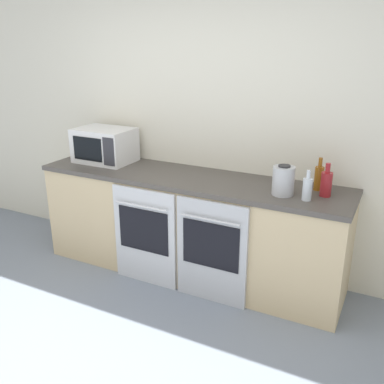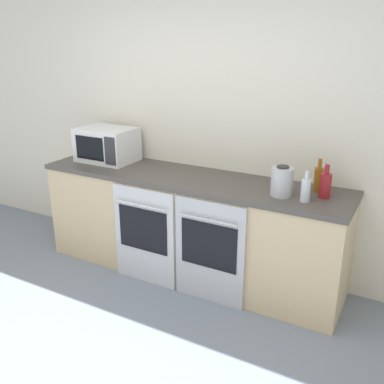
{
  "view_description": "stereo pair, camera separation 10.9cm",
  "coord_description": "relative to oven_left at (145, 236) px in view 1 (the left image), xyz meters",
  "views": [
    {
      "loc": [
        1.58,
        -1.4,
        1.97
      ],
      "look_at": [
        0.03,
        1.64,
        0.77
      ],
      "focal_mm": 40.0,
      "sensor_mm": 36.0,
      "label": 1
    },
    {
      "loc": [
        1.67,
        -1.35,
        1.97
      ],
      "look_at": [
        0.03,
        1.64,
        0.77
      ],
      "focal_mm": 40.0,
      "sensor_mm": 36.0,
      "label": 2
    }
  ],
  "objects": [
    {
      "name": "kettle",
      "position": [
        1.07,
        0.24,
        0.58
      ],
      "size": [
        0.16,
        0.16,
        0.22
      ],
      "color": "#B7BABF",
      "rests_on": "counter_back"
    },
    {
      "name": "wall_back",
      "position": [
        0.25,
        0.67,
        0.87
      ],
      "size": [
        10.0,
        0.06,
        2.6
      ],
      "color": "silver",
      "rests_on": "ground_plane"
    },
    {
      "name": "bottle_clear",
      "position": [
        1.26,
        0.21,
        0.56
      ],
      "size": [
        0.07,
        0.07,
        0.22
      ],
      "color": "silver",
      "rests_on": "counter_back"
    },
    {
      "name": "bottle_amber",
      "position": [
        1.28,
        0.47,
        0.57
      ],
      "size": [
        0.07,
        0.07,
        0.25
      ],
      "color": "#8C5114",
      "rests_on": "counter_back"
    },
    {
      "name": "oven_left",
      "position": [
        0.0,
        0.0,
        0.0
      ],
      "size": [
        0.59,
        0.06,
        0.85
      ],
      "color": "silver",
      "rests_on": "ground_plane"
    },
    {
      "name": "bottle_red",
      "position": [
        1.36,
        0.35,
        0.57
      ],
      "size": [
        0.08,
        0.08,
        0.25
      ],
      "color": "maroon",
      "rests_on": "counter_back"
    },
    {
      "name": "microwave",
      "position": [
        -0.67,
        0.39,
        0.63
      ],
      "size": [
        0.52,
        0.38,
        0.31
      ],
      "color": "silver",
      "rests_on": "counter_back"
    },
    {
      "name": "oven_right",
      "position": [
        0.61,
        0.0,
        0.0
      ],
      "size": [
        0.59,
        0.06,
        0.85
      ],
      "color": "#B7BABF",
      "rests_on": "ground_plane"
    },
    {
      "name": "counter_back",
      "position": [
        0.25,
        0.33,
        0.02
      ],
      "size": [
        2.69,
        0.65,
        0.9
      ],
      "color": "#D1B789",
      "rests_on": "ground_plane"
    }
  ]
}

